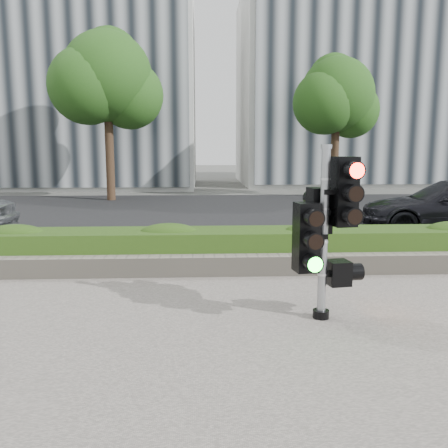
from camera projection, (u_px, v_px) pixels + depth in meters
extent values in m
plane|color=#51514C|center=(246.00, 313.00, 6.40)|extent=(120.00, 120.00, 0.00)
cube|color=#9E9389|center=(274.00, 415.00, 3.93)|extent=(16.00, 11.00, 0.03)
cube|color=black|center=(219.00, 213.00, 16.26)|extent=(60.00, 13.00, 0.02)
cube|color=gray|center=(231.00, 257.00, 9.50)|extent=(60.00, 0.25, 0.12)
cube|color=gray|center=(236.00, 265.00, 8.24)|extent=(12.00, 0.32, 0.34)
cube|color=#4E7423|center=(233.00, 248.00, 8.85)|extent=(12.00, 1.00, 0.68)
cube|color=#B7B7B2|center=(56.00, 57.00, 27.50)|extent=(16.00, 9.00, 15.00)
cube|color=#B7B7B2|center=(380.00, 90.00, 30.63)|extent=(18.00, 10.00, 12.00)
cylinder|color=black|center=(110.00, 153.00, 20.18)|extent=(0.36, 0.36, 4.03)
sphere|color=#164112|center=(107.00, 76.00, 19.68)|extent=(3.74, 3.74, 3.74)
sphere|color=#164112|center=(130.00, 95.00, 20.19)|extent=(2.88, 2.88, 2.88)
sphere|color=#164112|center=(87.00, 86.00, 19.29)|extent=(3.17, 3.17, 3.17)
sphere|color=#164112|center=(109.00, 58.00, 20.26)|extent=(2.59, 2.59, 2.59)
cylinder|color=black|center=(335.00, 158.00, 21.66)|extent=(0.36, 0.36, 3.58)
sphere|color=#164112|center=(337.00, 95.00, 21.22)|extent=(3.33, 3.33, 3.33)
sphere|color=#164112|center=(351.00, 110.00, 21.67)|extent=(2.56, 2.56, 2.56)
sphere|color=#164112|center=(325.00, 102.00, 20.87)|extent=(2.82, 2.82, 2.82)
sphere|color=#164112|center=(334.00, 79.00, 21.73)|extent=(2.30, 2.30, 2.30)
cylinder|color=black|center=(321.00, 314.00, 6.14)|extent=(0.21, 0.21, 0.11)
cylinder|color=gray|center=(323.00, 236.00, 5.98)|extent=(0.11, 0.11, 2.17)
cylinder|color=gray|center=(326.00, 147.00, 5.80)|extent=(0.14, 0.14, 0.05)
cube|color=#FF1107|center=(344.00, 192.00, 5.91)|extent=(0.31, 0.31, 0.87)
cube|color=#14E51E|center=(306.00, 237.00, 5.90)|extent=(0.31, 0.31, 0.87)
cube|color=black|center=(319.00, 210.00, 6.17)|extent=(0.31, 0.31, 0.59)
cube|color=orange|center=(338.00, 273.00, 6.13)|extent=(0.31, 0.31, 0.32)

